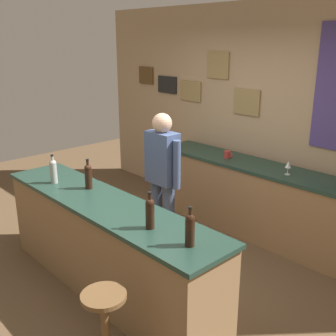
{
  "coord_description": "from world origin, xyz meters",
  "views": [
    {
      "loc": [
        2.94,
        -2.34,
        2.35
      ],
      "look_at": [
        -0.04,
        0.45,
        1.05
      ],
      "focal_mm": 43.46,
      "sensor_mm": 36.0,
      "label": 1
    }
  ],
  "objects": [
    {
      "name": "ground_plane",
      "position": [
        0.0,
        0.0,
        0.0
      ],
      "size": [
        10.0,
        10.0,
        0.0
      ],
      "primitive_type": "plane",
      "color": "brown"
    },
    {
      "name": "back_wall",
      "position": [
        0.02,
        2.03,
        1.42
      ],
      "size": [
        6.0,
        0.09,
        2.8
      ],
      "color": "tan",
      "rests_on": "ground_plane"
    },
    {
      "name": "wine_bottle_d",
      "position": [
        1.12,
        -0.42,
        1.06
      ],
      "size": [
        0.07,
        0.07,
        0.31
      ],
      "color": "black",
      "rests_on": "bar_counter"
    },
    {
      "name": "wine_glass_a",
      "position": [
        0.7,
        1.59,
        1.01
      ],
      "size": [
        0.07,
        0.07,
        0.16
      ],
      "color": "silver",
      "rests_on": "side_counter"
    },
    {
      "name": "coffee_mug",
      "position": [
        -0.17,
        1.61,
        0.95
      ],
      "size": [
        0.12,
        0.08,
        0.09
      ],
      "color": "#B2332D",
      "rests_on": "side_counter"
    },
    {
      "name": "bar_counter",
      "position": [
        0.0,
        -0.4,
        0.46
      ],
      "size": [
        2.77,
        0.6,
        0.92
      ],
      "color": "olive",
      "rests_on": "ground_plane"
    },
    {
      "name": "wine_bottle_b",
      "position": [
        -0.39,
        -0.31,
        1.06
      ],
      "size": [
        0.07,
        0.07,
        0.31
      ],
      "color": "black",
      "rests_on": "bar_counter"
    },
    {
      "name": "side_counter",
      "position": [
        0.4,
        1.65,
        0.45
      ],
      "size": [
        3.15,
        0.56,
        0.9
      ],
      "color": "olive",
      "rests_on": "ground_plane"
    },
    {
      "name": "wine_bottle_a",
      "position": [
        -0.77,
        -0.48,
        1.06
      ],
      "size": [
        0.07,
        0.07,
        0.31
      ],
      "color": "#999E99",
      "rests_on": "bar_counter"
    },
    {
      "name": "wine_bottle_c",
      "position": [
        0.71,
        -0.44,
        1.06
      ],
      "size": [
        0.07,
        0.07,
        0.31
      ],
      "color": "black",
      "rests_on": "bar_counter"
    },
    {
      "name": "bar_stool",
      "position": [
        0.89,
        -1.03,
        0.46
      ],
      "size": [
        0.32,
        0.32,
        0.68
      ],
      "color": "brown",
      "rests_on": "ground_plane"
    },
    {
      "name": "bartender",
      "position": [
        -0.14,
        0.46,
        0.94
      ],
      "size": [
        0.52,
        0.21,
        1.62
      ],
      "color": "#384766",
      "rests_on": "ground_plane"
    }
  ]
}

